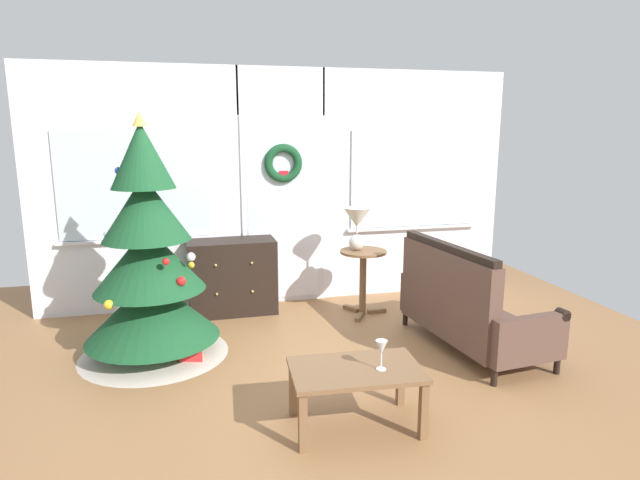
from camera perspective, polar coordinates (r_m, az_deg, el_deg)
ground_plane at (r=4.28m, az=1.14°, el=-14.74°), size 6.76×6.76×0.00m
back_wall_with_door at (r=5.90m, az=-4.03°, el=5.60°), size 5.20×0.19×2.55m
christmas_tree at (r=4.72m, az=-17.66°, el=-3.12°), size 1.25×1.25×2.05m
dresser_cabinet at (r=5.71m, az=-9.29°, el=-3.86°), size 0.91×0.46×0.78m
settee_sofa at (r=4.89m, az=15.07°, el=-6.94°), size 0.86×1.56×0.96m
side_table at (r=5.57m, az=4.59°, el=-3.11°), size 0.50×0.48×0.68m
table_lamp at (r=5.49m, az=3.95°, el=1.83°), size 0.28×0.28×0.44m
coffee_table at (r=3.57m, az=3.83°, el=-14.27°), size 0.87×0.57×0.41m
wine_glass at (r=3.48m, az=6.55°, el=-11.37°), size 0.08×0.08×0.20m
gift_box at (r=4.69m, az=-13.58°, el=-11.39°), size 0.18×0.17×0.18m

